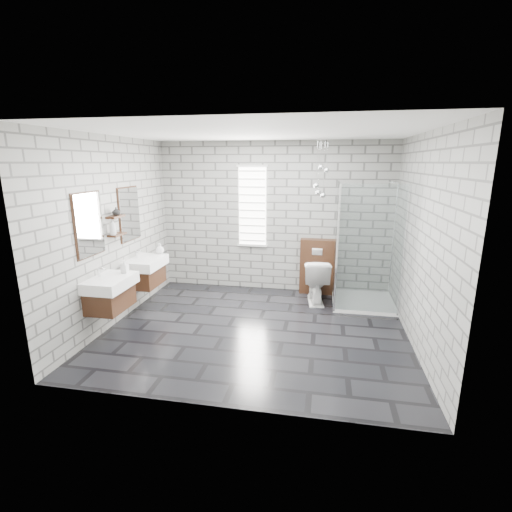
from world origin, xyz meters
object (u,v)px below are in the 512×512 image
(vanity_left, at_px, (108,284))
(shower_enclosure, at_px, (359,277))
(vanity_right, at_px, (144,264))
(cistern_panel, at_px, (317,266))
(toilet, at_px, (316,280))

(vanity_left, distance_m, shower_enclosure, 3.85)
(vanity_right, bearing_deg, cistern_panel, 25.02)
(vanity_left, bearing_deg, cistern_panel, 40.20)
(cistern_panel, bearing_deg, toilet, -90.00)
(vanity_right, height_order, shower_enclosure, shower_enclosure)
(toilet, bearing_deg, shower_enclosure, 167.74)
(vanity_left, relative_size, cistern_panel, 1.57)
(vanity_left, height_order, shower_enclosure, shower_enclosure)
(vanity_right, bearing_deg, shower_enclosure, 12.36)
(cistern_panel, bearing_deg, shower_enclosure, -36.41)
(cistern_panel, relative_size, toilet, 1.32)
(vanity_right, relative_size, cistern_panel, 1.57)
(vanity_right, relative_size, shower_enclosure, 0.77)
(vanity_left, xyz_separation_m, vanity_right, (0.00, 1.02, 0.00))
(vanity_right, height_order, toilet, vanity_right)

